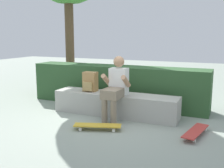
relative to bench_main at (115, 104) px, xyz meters
The scene contains 7 objects.
ground_plane 0.38m from the bench_main, 90.00° to the right, with size 24.00×24.00×0.00m, color gray.
bench_main is the anchor object (origin of this frame).
person_skater 0.49m from the bench_main, 63.38° to the right, with size 0.49×0.62×1.19m.
skateboard_near_person 0.93m from the bench_main, 85.52° to the right, with size 0.82×0.45×0.09m.
skateboard_beside_bench 1.72m from the bench_main, 18.06° to the right, with size 0.34×0.82×0.09m.
backpack_on_bench 0.69m from the bench_main, behind, with size 0.28×0.23×0.40m.
hedge_row 0.87m from the bench_main, 110.77° to the left, with size 4.09×0.62×0.90m.
Camera 1 is at (2.06, -4.48, 1.58)m, focal length 43.05 mm.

